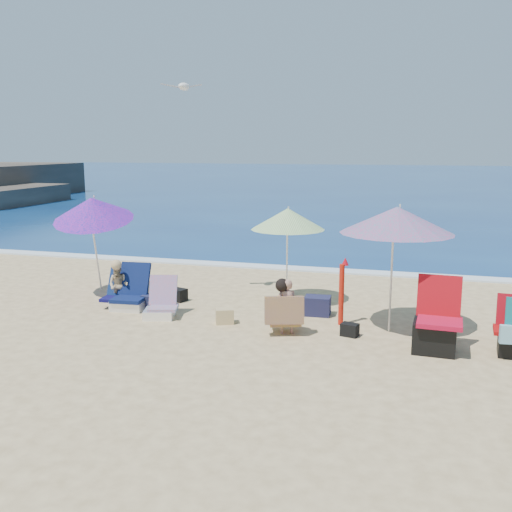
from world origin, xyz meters
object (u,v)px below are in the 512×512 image
(umbrella_turquoise, at_px, (397,220))
(umbrella_striped, at_px, (288,219))
(chair_navy, at_px, (131,297))
(seagull, at_px, (184,87))
(umbrella_blue, at_px, (92,209))
(chair_rainbow, at_px, (161,307))
(furled_umbrella, at_px, (342,288))
(camp_chair_left, at_px, (436,329))
(person_left, at_px, (118,285))
(person_center, at_px, (285,308))

(umbrella_turquoise, bearing_deg, umbrella_striped, 149.86)
(umbrella_turquoise, distance_m, chair_navy, 5.06)
(seagull, bearing_deg, umbrella_blue, -169.38)
(seagull, bearing_deg, chair_rainbow, -88.42)
(umbrella_striped, bearing_deg, furled_umbrella, -42.74)
(umbrella_blue, distance_m, camp_chair_left, 6.91)
(umbrella_turquoise, distance_m, umbrella_striped, 2.38)
(furled_umbrella, distance_m, seagull, 4.81)
(furled_umbrella, distance_m, chair_rainbow, 3.22)
(chair_rainbow, distance_m, camp_chair_left, 4.70)
(umbrella_turquoise, xyz_separation_m, umbrella_striped, (-2.05, 1.19, -0.20))
(umbrella_blue, height_order, seagull, seagull)
(umbrella_turquoise, height_order, person_left, umbrella_turquoise)
(chair_navy, bearing_deg, furled_umbrella, 0.96)
(umbrella_blue, bearing_deg, chair_navy, -30.93)
(umbrella_blue, height_order, furled_umbrella, umbrella_blue)
(chair_navy, bearing_deg, person_center, -12.45)
(umbrella_turquoise, distance_m, furled_umbrella, 1.48)
(chair_rainbow, bearing_deg, chair_navy, 155.69)
(chair_rainbow, bearing_deg, umbrella_striped, 37.85)
(umbrella_turquoise, height_order, furled_umbrella, umbrella_turquoise)
(camp_chair_left, distance_m, person_center, 2.33)
(furled_umbrella, height_order, chair_rainbow, furled_umbrella)
(person_center, relative_size, person_left, 1.01)
(umbrella_striped, bearing_deg, umbrella_turquoise, -30.14)
(umbrella_striped, bearing_deg, chair_rainbow, -142.15)
(person_center, xyz_separation_m, seagull, (-2.39, 1.71, 3.66))
(chair_rainbow, relative_size, person_left, 0.82)
(person_left, height_order, seagull, seagull)
(person_center, bearing_deg, umbrella_striped, 101.69)
(camp_chair_left, bearing_deg, seagull, 158.19)
(umbrella_striped, xyz_separation_m, furled_umbrella, (1.20, -1.11, -1.00))
(chair_navy, height_order, camp_chair_left, camp_chair_left)
(furled_umbrella, xyz_separation_m, person_left, (-4.23, 0.00, -0.23))
(chair_navy, distance_m, chair_rainbow, 0.86)
(chair_navy, bearing_deg, umbrella_striped, 23.13)
(camp_chair_left, height_order, person_center, camp_chair_left)
(umbrella_striped, bearing_deg, person_left, -160.02)
(seagull, bearing_deg, chair_navy, -126.02)
(person_left, bearing_deg, chair_navy, -13.99)
(furled_umbrella, bearing_deg, person_left, 179.93)
(person_left, xyz_separation_m, seagull, (1.03, 0.95, 3.69))
(umbrella_blue, xyz_separation_m, chair_rainbow, (1.90, -1.03, -1.59))
(furled_umbrella, height_order, person_center, furled_umbrella)
(chair_rainbow, bearing_deg, seagull, 91.58)
(umbrella_striped, bearing_deg, umbrella_blue, -172.64)
(chair_rainbow, distance_m, seagull, 4.15)
(chair_navy, relative_size, seagull, 1.13)
(umbrella_blue, xyz_separation_m, camp_chair_left, (6.58, -1.53, -1.44))
(chair_rainbow, xyz_separation_m, seagull, (-0.04, 1.38, 3.92))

